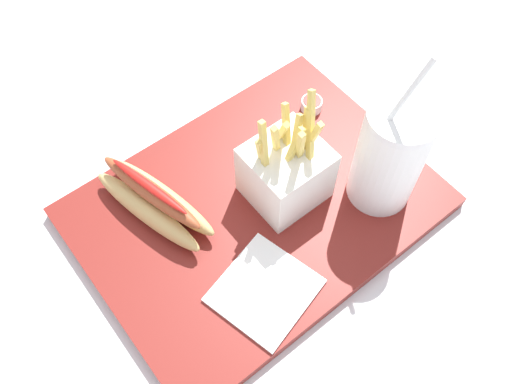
{
  "coord_description": "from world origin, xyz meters",
  "views": [
    {
      "loc": [
        0.23,
        0.29,
        0.65
      ],
      "look_at": [
        0.0,
        0.0,
        0.05
      ],
      "focal_mm": 38.29,
      "sensor_mm": 36.0,
      "label": 1
    }
  ],
  "objects_px": {
    "hot_dog_1": "(154,201)",
    "napkin_stack": "(265,290)",
    "fries_basket": "(286,172)",
    "soda_cup": "(390,156)",
    "ketchup_cup_1": "(312,104)"
  },
  "relations": [
    {
      "from": "soda_cup",
      "to": "ketchup_cup_1",
      "type": "xyz_separation_m",
      "value": [
        -0.02,
        -0.16,
        -0.07
      ]
    },
    {
      "from": "hot_dog_1",
      "to": "ketchup_cup_1",
      "type": "distance_m",
      "value": 0.28
    },
    {
      "from": "hot_dog_1",
      "to": "napkin_stack",
      "type": "relative_size",
      "value": 1.66
    },
    {
      "from": "soda_cup",
      "to": "ketchup_cup_1",
      "type": "distance_m",
      "value": 0.18
    },
    {
      "from": "hot_dog_1",
      "to": "napkin_stack",
      "type": "xyz_separation_m",
      "value": [
        -0.04,
        0.18,
        -0.02
      ]
    },
    {
      "from": "soda_cup",
      "to": "napkin_stack",
      "type": "relative_size",
      "value": 2.2
    },
    {
      "from": "soda_cup",
      "to": "hot_dog_1",
      "type": "relative_size",
      "value": 1.32
    },
    {
      "from": "ketchup_cup_1",
      "to": "napkin_stack",
      "type": "bearing_deg",
      "value": 37.69
    },
    {
      "from": "fries_basket",
      "to": "hot_dog_1",
      "type": "xyz_separation_m",
      "value": [
        0.15,
        -0.08,
        -0.02
      ]
    },
    {
      "from": "soda_cup",
      "to": "ketchup_cup_1",
      "type": "relative_size",
      "value": 7.92
    },
    {
      "from": "fries_basket",
      "to": "ketchup_cup_1",
      "type": "bearing_deg",
      "value": -145.24
    },
    {
      "from": "fries_basket",
      "to": "soda_cup",
      "type": "bearing_deg",
      "value": 142.53
    },
    {
      "from": "soda_cup",
      "to": "fries_basket",
      "type": "height_order",
      "value": "soda_cup"
    },
    {
      "from": "napkin_stack",
      "to": "ketchup_cup_1",
      "type": "bearing_deg",
      "value": -142.31
    },
    {
      "from": "ketchup_cup_1",
      "to": "fries_basket",
      "type": "bearing_deg",
      "value": 34.76
    }
  ]
}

